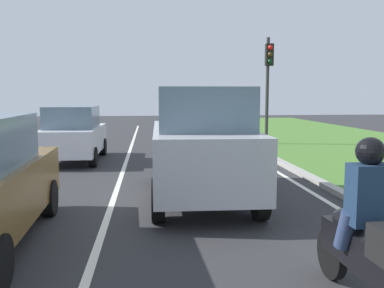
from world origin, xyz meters
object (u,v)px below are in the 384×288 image
Objects in this scene: car_suv_ahead at (201,143)px; motorcycle at (368,256)px; rider_person at (368,193)px; car_hatchback_far at (74,134)px; traffic_light_near_right at (268,73)px.

car_suv_ahead reaches higher than motorcycle.
car_suv_ahead reaches higher than rider_person.
motorcycle is (4.54, -9.96, -0.31)m from car_hatchback_far.
car_hatchback_far is 10.95m from motorcycle.
car_hatchback_far is (-3.46, 5.34, -0.28)m from car_suv_ahead.
rider_person is (4.54, -9.91, 0.31)m from car_hatchback_far.
motorcycle is 1.63× the size of rider_person.
traffic_light_near_right is (2.88, 13.47, 1.85)m from rider_person.
car_hatchback_far reaches higher than rider_person.
car_suv_ahead is at bearing -113.97° from traffic_light_near_right.
traffic_light_near_right reaches higher than car_suv_ahead.
traffic_light_near_right is at bearing 67.27° from car_suv_ahead.
car_hatchback_far is 10.91m from rider_person.
car_suv_ahead is 4.70m from rider_person.
car_suv_ahead is 9.91m from traffic_light_near_right.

